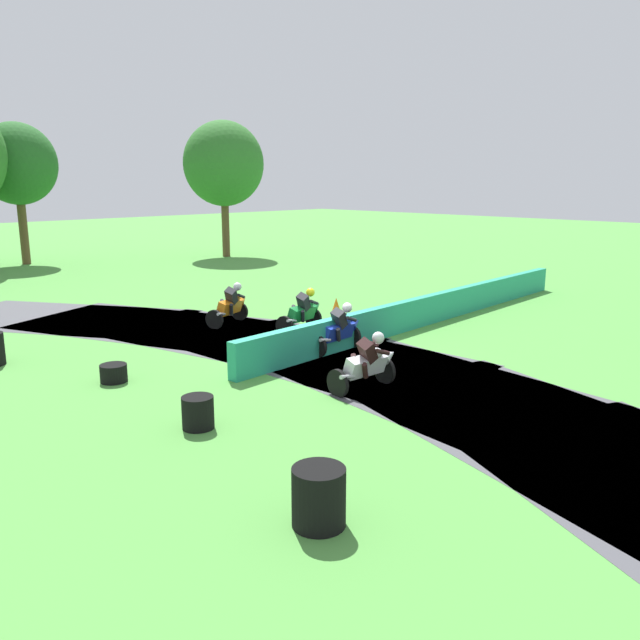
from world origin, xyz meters
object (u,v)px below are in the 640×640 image
at_px(motorcycle_fourth_orange, 232,304).
at_px(motorcycle_chase_blue, 340,328).
at_px(motorcycle_lead_white, 369,362).
at_px(tire_stack_near, 319,497).
at_px(tire_stack_mid_a, 198,412).
at_px(traffic_cone, 336,304).
at_px(tire_stack_mid_b, 114,373).
at_px(motorcycle_trailing_green, 304,311).

bearing_deg(motorcycle_fourth_orange, motorcycle_chase_blue, -90.05).
distance_m(motorcycle_lead_white, motorcycle_chase_blue, 3.16).
height_order(tire_stack_near, tire_stack_mid_a, tire_stack_near).
bearing_deg(traffic_cone, motorcycle_lead_white, -131.66).
relative_size(tire_stack_near, tire_stack_mid_a, 1.33).
distance_m(motorcycle_fourth_orange, traffic_cone, 4.00).
xyz_separation_m(motorcycle_fourth_orange, tire_stack_mid_b, (-5.45, -2.84, -0.43)).
relative_size(tire_stack_near, traffic_cone, 1.82).
relative_size(motorcycle_fourth_orange, tire_stack_mid_a, 2.90).
height_order(motorcycle_fourth_orange, tire_stack_mid_b, motorcycle_fourth_orange).
distance_m(motorcycle_lead_white, tire_stack_mid_b, 5.72).
distance_m(motorcycle_fourth_orange, tire_stack_mid_b, 6.16).
relative_size(tire_stack_mid_a, tire_stack_mid_b, 1.00).
relative_size(motorcycle_fourth_orange, tire_stack_near, 2.18).
distance_m(tire_stack_near, tire_stack_mid_a, 4.01).
bearing_deg(tire_stack_near, motorcycle_trailing_green, 47.57).
xyz_separation_m(motorcycle_chase_blue, motorcycle_fourth_orange, (0.00, 4.67, -0.00)).
xyz_separation_m(tire_stack_mid_a, tire_stack_mid_b, (0.22, 3.63, -0.10)).
bearing_deg(tire_stack_near, tire_stack_mid_a, 78.53).
bearing_deg(motorcycle_chase_blue, motorcycle_fourth_orange, 89.95).
bearing_deg(tire_stack_mid_a, tire_stack_mid_b, 86.56).
bearing_deg(motorcycle_chase_blue, motorcycle_trailing_green, 68.43).
distance_m(motorcycle_lead_white, traffic_cone, 8.63).
bearing_deg(motorcycle_trailing_green, tire_stack_mid_b, -175.26).
height_order(motorcycle_trailing_green, tire_stack_mid_a, motorcycle_trailing_green).
relative_size(tire_stack_mid_a, traffic_cone, 1.36).
xyz_separation_m(tire_stack_near, traffic_cone, (10.36, 9.59, -0.18)).
height_order(motorcycle_fourth_orange, tire_stack_near, motorcycle_fourth_orange).
bearing_deg(motorcycle_chase_blue, tire_stack_mid_b, 161.39).
bearing_deg(motorcycle_trailing_green, tire_stack_mid_a, -147.76).
bearing_deg(motorcycle_chase_blue, tire_stack_mid_a, -162.39).
xyz_separation_m(motorcycle_lead_white, tire_stack_mid_b, (-3.62, 4.41, -0.43)).
bearing_deg(motorcycle_lead_white, motorcycle_fourth_orange, 75.78).
xyz_separation_m(tire_stack_near, tire_stack_mid_a, (0.80, 3.93, -0.10)).
relative_size(motorcycle_trailing_green, tire_stack_mid_b, 2.85).
xyz_separation_m(motorcycle_fourth_orange, traffic_cone, (3.89, -0.81, -0.41)).
bearing_deg(motorcycle_lead_white, traffic_cone, 48.34).
bearing_deg(tire_stack_near, motorcycle_lead_white, 34.25).
bearing_deg(motorcycle_trailing_green, tire_stack_near, -132.43).
height_order(motorcycle_chase_blue, tire_stack_near, motorcycle_chase_blue).
height_order(motorcycle_lead_white, traffic_cone, motorcycle_lead_white).
bearing_deg(tire_stack_mid_b, traffic_cone, 12.26).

